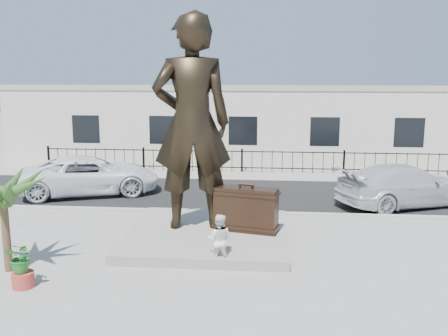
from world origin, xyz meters
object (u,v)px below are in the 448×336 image
Objects in this scene: statue at (192,123)px; tourist at (219,240)px; suitcase at (246,209)px; car_white at (90,175)px.

statue is 4.15m from tourist.
statue reaches higher than suitcase.
tourist is at bearing -159.73° from car_white.
statue is 4.67× the size of tourist.
tourist is (-0.65, -2.27, -0.27)m from suitcase.
suitcase is 0.34× the size of car_white.
car_white is at bearing 155.53° from suitcase.
suitcase is 1.37× the size of tourist.
tourist is 10.32m from car_white.
tourist is 0.24× the size of car_white.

